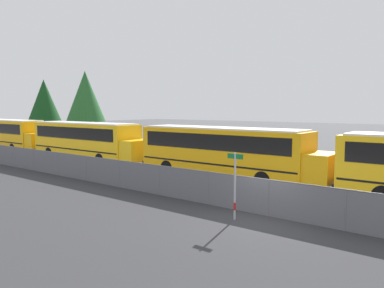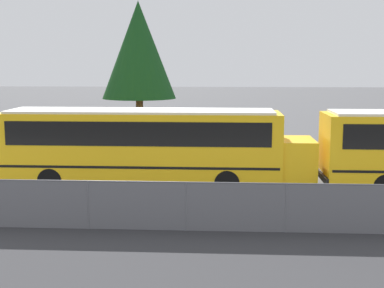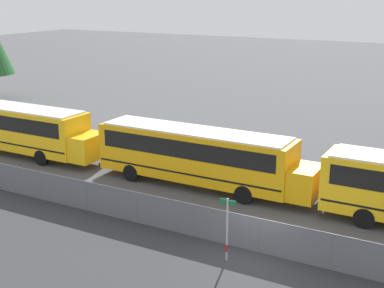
% 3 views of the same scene
% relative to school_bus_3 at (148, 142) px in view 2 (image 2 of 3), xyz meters
% --- Properties ---
extents(school_bus_3, '(12.83, 2.54, 3.25)m').
position_rel_school_bus_3_xyz_m(school_bus_3, '(0.00, 0.00, 0.00)').
color(school_bus_3, yellow).
rests_on(school_bus_3, ground_plane).
extents(tree_1, '(4.46, 4.46, 8.80)m').
position_rel_school_bus_3_xyz_m(tree_1, '(-2.03, 10.67, 3.95)').
color(tree_1, '#51381E').
rests_on(tree_1, ground_plane).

